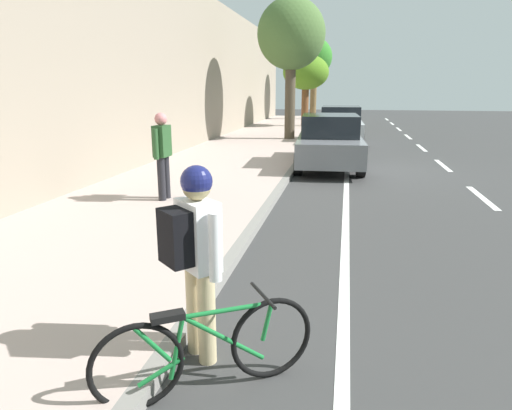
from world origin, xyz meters
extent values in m
plane|color=#373737|center=(0.00, 0.00, 0.00)|extent=(74.58, 74.58, 0.00)
cube|color=#B19C94|center=(3.76, 0.00, 0.06)|extent=(4.14, 46.61, 0.12)
cube|color=gray|center=(1.61, 0.00, 0.06)|extent=(0.16, 46.61, 0.12)
cube|color=white|center=(-2.69, -22.21, 0.00)|extent=(0.14, 2.20, 0.01)
cube|color=white|center=(-2.69, -18.01, 0.00)|extent=(0.14, 2.20, 0.01)
cube|color=white|center=(-2.69, -13.81, 0.00)|extent=(0.14, 2.20, 0.01)
cube|color=white|center=(-2.69, -9.61, 0.00)|extent=(0.14, 2.20, 0.01)
cube|color=white|center=(-2.69, -5.41, 0.00)|extent=(0.14, 2.20, 0.01)
cube|color=white|center=(-2.69, -1.21, 0.00)|extent=(0.14, 2.20, 0.01)
cube|color=white|center=(-2.69, 2.99, 0.00)|extent=(0.14, 2.20, 0.01)
cube|color=white|center=(0.14, 0.00, 0.00)|extent=(0.12, 46.61, 0.01)
cube|color=gray|center=(6.08, 0.00, 2.93)|extent=(0.50, 46.61, 5.86)
cube|color=#B7BABF|center=(0.47, -6.54, 0.60)|extent=(1.86, 4.44, 0.64)
cube|color=black|center=(0.47, -6.54, 1.22)|extent=(1.60, 2.14, 0.60)
cylinder|color=black|center=(1.24, -5.16, 0.33)|extent=(0.24, 0.66, 0.66)
cylinder|color=black|center=(-0.37, -5.20, 0.33)|extent=(0.24, 0.66, 0.66)
cylinder|color=black|center=(1.31, -7.89, 0.33)|extent=(0.24, 0.66, 0.66)
cylinder|color=black|center=(-0.31, -7.92, 0.33)|extent=(0.24, 0.66, 0.66)
cube|color=slate|center=(0.67, -0.17, 0.60)|extent=(2.00, 4.49, 0.64)
cube|color=black|center=(0.67, -0.17, 1.22)|extent=(1.66, 2.18, 0.60)
cylinder|color=black|center=(1.41, 1.23, 0.33)|extent=(0.26, 0.67, 0.66)
cylinder|color=black|center=(-0.21, 1.14, 0.33)|extent=(0.26, 0.67, 0.66)
cylinder|color=black|center=(1.56, -1.49, 0.33)|extent=(0.26, 0.67, 0.66)
cylinder|color=black|center=(-0.06, -1.58, 0.33)|extent=(0.26, 0.67, 0.66)
torus|color=black|center=(0.70, 9.94, 0.34)|extent=(0.60, 0.41, 0.68)
torus|color=black|center=(1.58, 10.50, 0.34)|extent=(0.60, 0.41, 0.68)
cylinder|color=#197233|center=(1.03, 10.15, 0.43)|extent=(0.56, 0.38, 0.51)
cylinder|color=#197233|center=(1.33, 10.35, 0.42)|extent=(0.14, 0.11, 0.47)
cylinder|color=#197233|center=(1.07, 10.18, 0.66)|extent=(0.63, 0.42, 0.05)
cylinder|color=#197233|center=(1.43, 10.41, 0.26)|extent=(0.32, 0.22, 0.19)
cylinder|color=#197233|center=(1.48, 10.44, 0.49)|extent=(0.24, 0.17, 0.33)
cylinder|color=#197233|center=(0.73, 9.96, 0.50)|extent=(0.11, 0.09, 0.33)
cube|color=black|center=(1.38, 10.38, 0.69)|extent=(0.26, 0.21, 0.05)
cylinder|color=black|center=(0.77, 9.98, 0.73)|extent=(0.27, 0.40, 0.03)
cylinder|color=#C6B284|center=(1.26, 9.84, 0.41)|extent=(0.15, 0.15, 0.81)
cylinder|color=#C6B284|center=(1.41, 9.71, 0.41)|extent=(0.15, 0.15, 0.81)
cube|color=white|center=(1.34, 9.77, 1.10)|extent=(0.44, 0.43, 0.58)
cylinder|color=white|center=(1.15, 9.95, 1.07)|extent=(0.10, 0.10, 0.55)
cylinder|color=white|center=(1.53, 9.60, 1.07)|extent=(0.10, 0.10, 0.55)
sphere|color=#9C8C5E|center=(1.34, 9.77, 1.50)|extent=(0.23, 0.23, 0.23)
sphere|color=navy|center=(1.34, 9.77, 1.54)|extent=(0.26, 0.26, 0.26)
cube|color=black|center=(1.47, 9.92, 1.12)|extent=(0.34, 0.34, 0.44)
cylinder|color=brown|center=(2.62, -19.94, 1.89)|extent=(0.45, 0.45, 3.54)
ellipsoid|color=#307826|center=(2.62, -19.94, 4.33)|extent=(2.43, 2.43, 2.56)
cylinder|color=brown|center=(2.62, -13.67, 1.27)|extent=(0.41, 0.41, 2.29)
ellipsoid|color=#4A791D|center=(2.62, -13.67, 3.13)|extent=(2.60, 2.60, 1.95)
cylinder|color=#493F2F|center=(2.62, -6.58, 1.88)|extent=(0.44, 0.44, 3.52)
ellipsoid|color=#486934|center=(2.62, -6.58, 4.41)|extent=(2.80, 2.80, 2.88)
cylinder|color=black|center=(3.67, 5.00, 0.55)|extent=(0.15, 0.15, 0.84)
cylinder|color=black|center=(3.66, 4.80, 0.55)|extent=(0.15, 0.15, 0.84)
cube|color=#264C26|center=(3.67, 4.90, 1.27)|extent=(0.25, 0.39, 0.60)
cylinder|color=#264C26|center=(3.68, 5.16, 1.24)|extent=(0.10, 0.10, 0.57)
cylinder|color=#264C26|center=(3.65, 4.64, 1.24)|extent=(0.10, 0.10, 0.57)
sphere|color=#C97777|center=(3.67, 4.90, 1.68)|extent=(0.24, 0.24, 0.24)
camera|label=1|loc=(0.20, 13.10, 2.25)|focal=31.83mm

